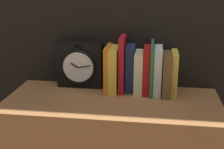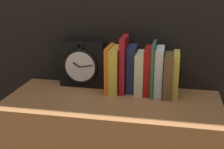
% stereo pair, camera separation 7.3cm
% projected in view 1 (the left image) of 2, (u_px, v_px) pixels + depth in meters
% --- Properties ---
extents(clock, '(0.21, 0.08, 0.22)m').
position_uv_depth(clock, '(80.00, 65.00, 1.44)').
color(clock, black).
rests_on(clock, bookshelf).
extents(book_slot0_orange, '(0.02, 0.15, 0.20)m').
position_uv_depth(book_slot0_orange, '(108.00, 69.00, 1.39)').
color(book_slot0_orange, orange).
rests_on(book_slot0_orange, bookshelf).
extents(book_slot1_yellow, '(0.04, 0.15, 0.20)m').
position_uv_depth(book_slot1_yellow, '(114.00, 70.00, 1.38)').
color(book_slot1_yellow, yellow).
rests_on(book_slot1_yellow, bookshelf).
extents(book_slot2_red, '(0.02, 0.13, 0.25)m').
position_uv_depth(book_slot2_red, '(122.00, 64.00, 1.38)').
color(book_slot2_red, '#AF1623').
rests_on(book_slot2_red, bookshelf).
extents(book_slot3_navy, '(0.04, 0.11, 0.20)m').
position_uv_depth(book_slot3_navy, '(130.00, 68.00, 1.39)').
color(book_slot3_navy, navy).
rests_on(book_slot3_navy, bookshelf).
extents(book_slot4_cream, '(0.04, 0.14, 0.18)m').
position_uv_depth(book_slot4_cream, '(139.00, 72.00, 1.38)').
color(book_slot4_cream, beige).
rests_on(book_slot4_cream, bookshelf).
extents(book_slot5_red, '(0.03, 0.14, 0.20)m').
position_uv_depth(book_slot5_red, '(147.00, 70.00, 1.37)').
color(book_slot5_red, '#AE1714').
rests_on(book_slot5_red, bookshelf).
extents(book_slot6_green, '(0.01, 0.15, 0.23)m').
position_uv_depth(book_slot6_green, '(152.00, 68.00, 1.36)').
color(book_slot6_green, '#326945').
rests_on(book_slot6_green, bookshelf).
extents(book_slot7_white, '(0.03, 0.14, 0.20)m').
position_uv_depth(book_slot7_white, '(158.00, 70.00, 1.36)').
color(book_slot7_white, white).
rests_on(book_slot7_white, bookshelf).
extents(book_slot8_brown, '(0.04, 0.16, 0.18)m').
position_uv_depth(book_slot8_brown, '(167.00, 74.00, 1.35)').
color(book_slot8_brown, brown).
rests_on(book_slot8_brown, bookshelf).
extents(book_slot9_yellow, '(0.02, 0.14, 0.19)m').
position_uv_depth(book_slot9_yellow, '(174.00, 73.00, 1.36)').
color(book_slot9_yellow, gold).
rests_on(book_slot9_yellow, bookshelf).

